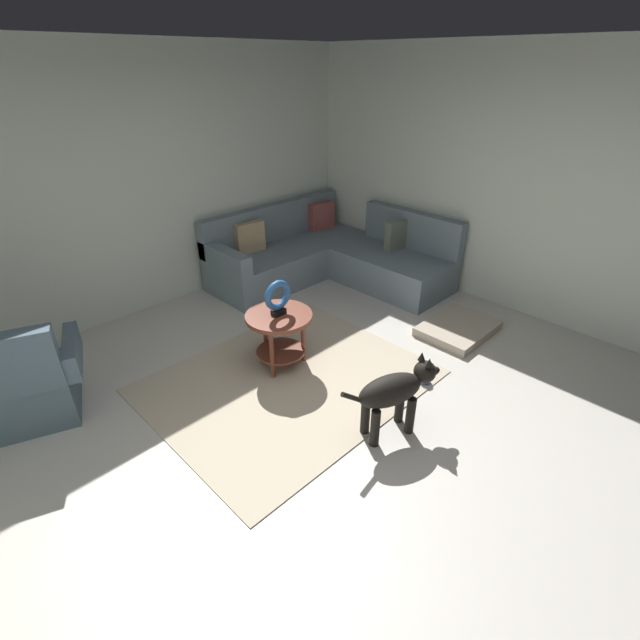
{
  "coord_description": "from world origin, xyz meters",
  "views": [
    {
      "loc": [
        -1.97,
        -1.83,
        2.5
      ],
      "look_at": [
        0.45,
        0.6,
        0.55
      ],
      "focal_mm": 25.74,
      "sensor_mm": 36.0,
      "label": 1
    }
  ],
  "objects_px": {
    "armchair": "(28,385)",
    "torus_sculpture": "(278,297)",
    "side_table": "(279,326)",
    "dog": "(395,392)",
    "dog_toy_ball": "(425,378)",
    "dog_bed_mat": "(458,328)",
    "sectional_couch": "(327,257)"
  },
  "relations": [
    {
      "from": "sectional_couch",
      "to": "torus_sculpture",
      "type": "height_order",
      "value": "sectional_couch"
    },
    {
      "from": "side_table",
      "to": "dog_bed_mat",
      "type": "height_order",
      "value": "side_table"
    },
    {
      "from": "sectional_couch",
      "to": "dog_bed_mat",
      "type": "distance_m",
      "value": 1.95
    },
    {
      "from": "side_table",
      "to": "torus_sculpture",
      "type": "xyz_separation_m",
      "value": [
        -0.0,
        -0.0,
        0.29
      ]
    },
    {
      "from": "armchair",
      "to": "dog_bed_mat",
      "type": "xyz_separation_m",
      "value": [
        3.55,
        -1.67,
        -0.28
      ]
    },
    {
      "from": "armchair",
      "to": "dog",
      "type": "distance_m",
      "value": 2.8
    },
    {
      "from": "side_table",
      "to": "dog",
      "type": "bearing_deg",
      "value": -88.77
    },
    {
      "from": "dog",
      "to": "torus_sculpture",
      "type": "bearing_deg",
      "value": -159.64
    },
    {
      "from": "dog_bed_mat",
      "to": "dog_toy_ball",
      "type": "bearing_deg",
      "value": -165.69
    },
    {
      "from": "side_table",
      "to": "dog_toy_ball",
      "type": "distance_m",
      "value": 1.37
    },
    {
      "from": "torus_sculpture",
      "to": "dog_toy_ball",
      "type": "bearing_deg",
      "value": -57.47
    },
    {
      "from": "side_table",
      "to": "dog",
      "type": "relative_size",
      "value": 0.73
    },
    {
      "from": "side_table",
      "to": "dog",
      "type": "height_order",
      "value": "dog"
    },
    {
      "from": "sectional_couch",
      "to": "armchair",
      "type": "xyz_separation_m",
      "value": [
        -3.56,
        -0.27,
        0.03
      ]
    },
    {
      "from": "side_table",
      "to": "armchair",
      "type": "bearing_deg",
      "value": 156.44
    },
    {
      "from": "sectional_couch",
      "to": "dog_bed_mat",
      "type": "height_order",
      "value": "sectional_couch"
    },
    {
      "from": "armchair",
      "to": "torus_sculpture",
      "type": "bearing_deg",
      "value": -3.13
    },
    {
      "from": "armchair",
      "to": "side_table",
      "type": "bearing_deg",
      "value": -3.13
    },
    {
      "from": "armchair",
      "to": "dog_toy_ball",
      "type": "xyz_separation_m",
      "value": [
        2.56,
        -1.92,
        -0.27
      ]
    },
    {
      "from": "dog",
      "to": "dog_toy_ball",
      "type": "height_order",
      "value": "dog"
    },
    {
      "from": "side_table",
      "to": "dog",
      "type": "xyz_separation_m",
      "value": [
        0.03,
        -1.27,
        -0.04
      ]
    },
    {
      "from": "side_table",
      "to": "dog_toy_ball",
      "type": "relative_size",
      "value": 5.63
    },
    {
      "from": "armchair",
      "to": "torus_sculpture",
      "type": "xyz_separation_m",
      "value": [
        1.85,
        -0.81,
        0.39
      ]
    },
    {
      "from": "armchair",
      "to": "dog_toy_ball",
      "type": "height_order",
      "value": "armchair"
    },
    {
      "from": "dog_bed_mat",
      "to": "dog_toy_ball",
      "type": "relative_size",
      "value": 7.51
    },
    {
      "from": "side_table",
      "to": "sectional_couch",
      "type": "bearing_deg",
      "value": 31.98
    },
    {
      "from": "dog_bed_mat",
      "to": "dog_toy_ball",
      "type": "xyz_separation_m",
      "value": [
        -0.99,
        -0.25,
        0.01
      ]
    },
    {
      "from": "sectional_couch",
      "to": "armchair",
      "type": "distance_m",
      "value": 3.57
    },
    {
      "from": "armchair",
      "to": "sectional_couch",
      "type": "bearing_deg",
      "value": 24.7
    },
    {
      "from": "sectional_couch",
      "to": "side_table",
      "type": "relative_size",
      "value": 3.75
    },
    {
      "from": "side_table",
      "to": "dog_bed_mat",
      "type": "bearing_deg",
      "value": -26.87
    },
    {
      "from": "side_table",
      "to": "dog_bed_mat",
      "type": "distance_m",
      "value": 1.95
    }
  ]
}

